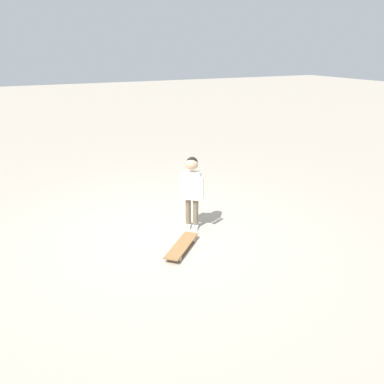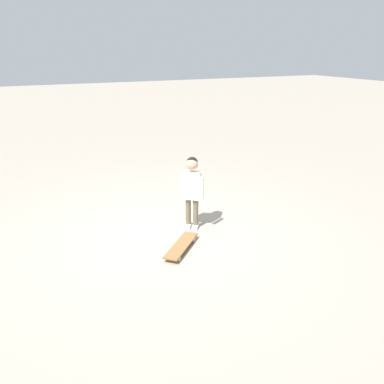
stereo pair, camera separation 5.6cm
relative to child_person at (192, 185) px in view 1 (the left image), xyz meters
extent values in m
plane|color=#9E9384|center=(0.01, -0.49, -0.66)|extent=(50.00, 50.00, 0.00)
cylinder|color=brown|center=(0.03, 0.04, -0.42)|extent=(0.08, 0.08, 0.42)
cube|color=white|center=(0.06, 0.03, -0.63)|extent=(0.17, 0.15, 0.05)
cylinder|color=brown|center=(-0.03, -0.04, -0.42)|extent=(0.08, 0.08, 0.42)
cube|color=white|center=(-0.01, -0.06, -0.63)|extent=(0.17, 0.15, 0.05)
cube|color=white|center=(0.00, 0.00, -0.01)|extent=(0.26, 0.28, 0.40)
cylinder|color=white|center=(0.17, 0.06, -0.01)|extent=(0.06, 0.06, 0.32)
cylinder|color=white|center=(-0.14, -0.09, -0.01)|extent=(0.06, 0.06, 0.32)
sphere|color=tan|center=(0.00, 0.00, 0.31)|extent=(0.17, 0.17, 0.17)
sphere|color=black|center=(-0.01, 0.01, 0.32)|extent=(0.16, 0.16, 0.16)
cube|color=olive|center=(0.56, -0.42, -0.59)|extent=(0.68, 0.68, 0.02)
cube|color=#B7B7BC|center=(0.75, -0.61, -0.61)|extent=(0.10, 0.10, 0.02)
cube|color=#B7B7BC|center=(0.37, -0.23, -0.61)|extent=(0.10, 0.10, 0.02)
cylinder|color=beige|center=(0.80, -0.56, -0.63)|extent=(0.06, 0.06, 0.06)
cylinder|color=beige|center=(0.70, -0.66, -0.63)|extent=(0.06, 0.06, 0.06)
cylinder|color=beige|center=(0.42, -0.17, -0.63)|extent=(0.06, 0.06, 0.06)
cylinder|color=beige|center=(0.32, -0.28, -0.63)|extent=(0.06, 0.06, 0.06)
camera|label=1|loc=(4.69, -2.27, 1.83)|focal=36.62mm
camera|label=2|loc=(4.72, -2.22, 1.83)|focal=36.62mm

